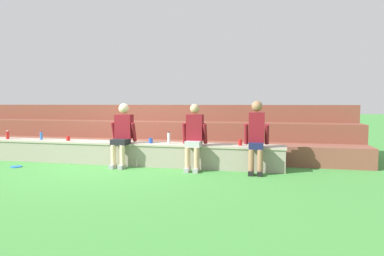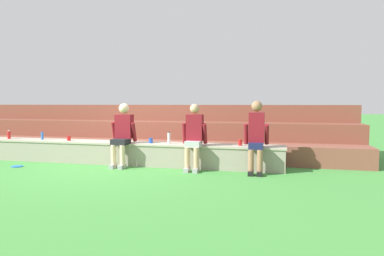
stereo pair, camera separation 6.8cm
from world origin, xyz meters
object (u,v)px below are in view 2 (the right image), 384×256
object	(u,v)px
water_bottle_mid_right	(169,138)
plastic_cup_middle	(151,141)
person_left_of_center	(194,135)
person_center	(256,135)
water_bottle_center_gap	(42,135)
frisbee	(17,166)
plastic_cup_right_end	(69,138)
plastic_cup_left_end	(240,143)
person_far_left	(123,133)
water_bottle_near_left	(9,135)

from	to	relation	value
water_bottle_mid_right	plastic_cup_middle	xyz separation A→B (m)	(-0.40, -0.05, -0.06)
person_left_of_center	plastic_cup_middle	bearing A→B (deg)	165.80
person_left_of_center	person_center	size ratio (longest dim) A/B	0.96
person_center	plastic_cup_middle	world-z (taller)	person_center
water_bottle_center_gap	frisbee	bearing A→B (deg)	-86.94
plastic_cup_right_end	plastic_cup_middle	bearing A→B (deg)	-0.35
plastic_cup_left_end	water_bottle_center_gap	bearing A→B (deg)	179.75
water_bottle_center_gap	plastic_cup_right_end	distance (m)	0.77
person_center	water_bottle_mid_right	bearing A→B (deg)	170.40
person_center	water_bottle_center_gap	size ratio (longest dim) A/B	6.75
person_center	plastic_cup_right_end	bearing A→B (deg)	176.26
person_left_of_center	water_bottle_mid_right	size ratio (longest dim) A/B	5.34
plastic_cup_left_end	plastic_cup_middle	bearing A→B (deg)	-178.52
plastic_cup_right_end	person_far_left	bearing A→B (deg)	-8.60
plastic_cup_left_end	plastic_cup_right_end	xyz separation A→B (m)	(-3.99, -0.04, -0.01)
water_bottle_center_gap	plastic_cup_right_end	bearing A→B (deg)	-4.37
plastic_cup_left_end	plastic_cup_right_end	bearing A→B (deg)	-179.46
person_center	plastic_cup_left_end	bearing A→B (deg)	136.81
plastic_cup_right_end	person_left_of_center	bearing A→B (deg)	-5.10
water_bottle_near_left	water_bottle_mid_right	bearing A→B (deg)	0.35
plastic_cup_middle	frisbee	world-z (taller)	plastic_cup_middle
water_bottle_near_left	plastic_cup_left_end	xyz separation A→B (m)	(5.67, 0.03, -0.04)
water_bottle_near_left	plastic_cup_right_end	size ratio (longest dim) A/B	1.91
water_bottle_mid_right	plastic_cup_left_end	bearing A→B (deg)	0.07
frisbee	plastic_cup_middle	bearing A→B (deg)	16.70
water_bottle_near_left	plastic_cup_left_end	world-z (taller)	water_bottle_near_left
person_left_of_center	person_far_left	bearing A→B (deg)	178.15
water_bottle_mid_right	water_bottle_near_left	bearing A→B (deg)	-179.65
person_left_of_center	plastic_cup_middle	world-z (taller)	person_left_of_center
plastic_cup_right_end	frisbee	xyz separation A→B (m)	(-0.72, -0.84, -0.54)
person_center	water_bottle_center_gap	xyz separation A→B (m)	(-5.10, 0.34, -0.15)
person_center	plastic_cup_left_end	world-z (taller)	person_center
plastic_cup_left_end	frisbee	bearing A→B (deg)	-169.43
water_bottle_mid_right	plastic_cup_right_end	world-z (taller)	water_bottle_mid_right
person_center	water_bottle_near_left	world-z (taller)	person_center
person_far_left	plastic_cup_right_end	xyz separation A→B (m)	(-1.47, 0.22, -0.18)
water_bottle_mid_right	plastic_cup_left_end	size ratio (longest dim) A/B	2.10
water_bottle_near_left	water_bottle_mid_right	world-z (taller)	water_bottle_mid_right
water_bottle_center_gap	water_bottle_near_left	bearing A→B (deg)	-176.95
plastic_cup_right_end	frisbee	distance (m)	1.23
person_far_left	frisbee	world-z (taller)	person_far_left
person_center	plastic_cup_left_end	size ratio (longest dim) A/B	11.71
person_left_of_center	plastic_cup_middle	size ratio (longest dim) A/B	11.97
plastic_cup_left_end	water_bottle_mid_right	bearing A→B (deg)	-179.93
person_far_left	water_bottle_near_left	world-z (taller)	person_far_left
person_far_left	person_left_of_center	bearing A→B (deg)	-1.85
water_bottle_near_left	water_bottle_mid_right	distance (m)	4.13
plastic_cup_right_end	water_bottle_center_gap	bearing A→B (deg)	175.63
person_left_of_center	person_center	xyz separation A→B (m)	(1.25, -0.01, 0.03)
plastic_cup_left_end	plastic_cup_middle	xyz separation A→B (m)	(-1.95, -0.05, -0.00)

